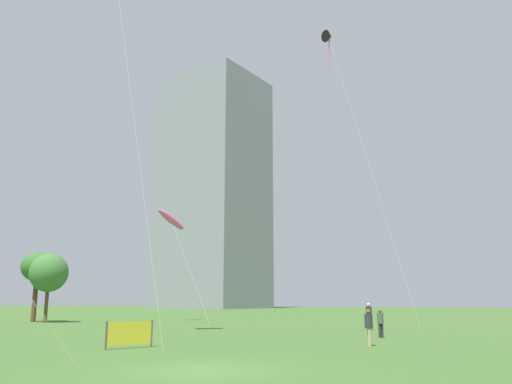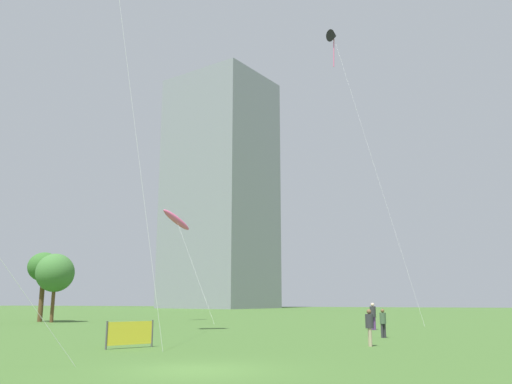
# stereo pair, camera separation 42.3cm
# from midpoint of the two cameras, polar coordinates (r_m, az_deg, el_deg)

# --- Properties ---
(ground) EXTENTS (280.00, 280.00, 0.00)m
(ground) POSITION_cam_midpoint_polar(r_m,az_deg,el_deg) (16.62, -5.72, -18.88)
(ground) COLOR #3D6028
(person_standing_0) EXTENTS (0.41, 0.41, 1.86)m
(person_standing_0) POSITION_cam_midpoint_polar(r_m,az_deg,el_deg) (38.64, 13.02, -12.94)
(person_standing_0) COLOR #593372
(person_standing_0) RESTS_ON ground
(person_standing_1) EXTENTS (0.35, 0.35, 1.57)m
(person_standing_1) POSITION_cam_midpoint_polar(r_m,az_deg,el_deg) (30.89, 14.15, -13.57)
(person_standing_1) COLOR #2D2D33
(person_standing_1) RESTS_ON ground
(person_standing_2) EXTENTS (0.37, 0.37, 1.65)m
(person_standing_2) POSITION_cam_midpoint_polar(r_m,az_deg,el_deg) (25.18, 12.83, -14.03)
(person_standing_2) COLOR tan
(person_standing_2) RESTS_ON ground
(kite_flying_0) EXTENTS (8.61, 8.64, 30.86)m
(kite_flying_0) POSITION_cam_midpoint_polar(r_m,az_deg,el_deg) (59.32, 8.70, 16.52)
(kite_flying_0) COLOR silver
(kite_flying_0) RESTS_ON ground
(kite_flying_4) EXTENTS (7.34, 6.55, 11.24)m
(kite_flying_4) POSITION_cam_midpoint_polar(r_m,az_deg,el_deg) (53.97, -8.50, -3.05)
(kite_flying_4) COLOR silver
(kite_flying_4) RESTS_ON ground
(park_tree_0) EXTENTS (3.56, 3.56, 6.41)m
(park_tree_0) POSITION_cam_midpoint_polar(r_m,az_deg,el_deg) (53.49, -20.97, -8.30)
(park_tree_0) COLOR brown
(park_tree_0) RESTS_ON ground
(park_tree_1) EXTENTS (3.08, 3.08, 6.67)m
(park_tree_1) POSITION_cam_midpoint_polar(r_m,az_deg,el_deg) (55.56, -22.04, -7.72)
(park_tree_1) COLOR brown
(park_tree_1) RESTS_ON ground
(distant_highrise_0) EXTENTS (29.21, 27.13, 60.47)m
(distant_highrise_0) POSITION_cam_midpoint_polar(r_m,az_deg,el_deg) (137.05, -3.85, 0.15)
(distant_highrise_0) COLOR gray
(distant_highrise_0) RESTS_ON ground
(event_banner) EXTENTS (1.25, 1.88, 1.19)m
(event_banner) POSITION_cam_midpoint_polar(r_m,az_deg,el_deg) (24.28, -13.16, -14.86)
(event_banner) COLOR #4C4C4C
(event_banner) RESTS_ON ground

